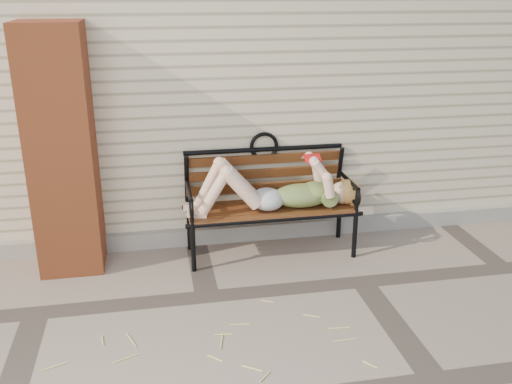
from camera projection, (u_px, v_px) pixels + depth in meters
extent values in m
plane|color=#76655B|center=(362.00, 282.00, 4.58)|extent=(80.00, 80.00, 0.00)
cube|color=beige|center=(281.00, 51.00, 6.84)|extent=(8.00, 4.00, 3.00)
cube|color=gray|center=(327.00, 226.00, 5.45)|extent=(8.00, 0.10, 0.15)
cube|color=#AA4D26|center=(62.00, 151.00, 4.53)|extent=(0.50, 0.50, 2.00)
cylinder|color=black|center=(193.00, 248.00, 4.69)|extent=(0.04, 0.04, 0.42)
cylinder|color=black|center=(189.00, 227.00, 5.08)|extent=(0.04, 0.04, 0.42)
cylinder|color=black|center=(355.00, 235.00, 4.93)|extent=(0.04, 0.04, 0.42)
cylinder|color=black|center=(339.00, 216.00, 5.32)|extent=(0.04, 0.04, 0.42)
cube|color=brown|center=(271.00, 208.00, 4.93)|extent=(1.43, 0.46, 0.03)
cylinder|color=black|center=(276.00, 220.00, 4.74)|extent=(1.51, 0.04, 0.04)
cylinder|color=black|center=(266.00, 202.00, 5.13)|extent=(1.51, 0.04, 0.04)
torus|color=black|center=(264.00, 146.00, 5.06)|extent=(0.26, 0.03, 0.26)
ellipsoid|color=#093741|center=(302.00, 195.00, 4.91)|extent=(0.51, 0.29, 0.20)
ellipsoid|color=#093741|center=(315.00, 191.00, 4.92)|extent=(0.25, 0.28, 0.15)
ellipsoid|color=#B8B8BD|center=(267.00, 199.00, 4.86)|extent=(0.28, 0.32, 0.18)
sphere|color=beige|center=(343.00, 193.00, 4.98)|extent=(0.21, 0.21, 0.21)
ellipsoid|color=tan|center=(348.00, 192.00, 4.98)|extent=(0.24, 0.24, 0.22)
cube|color=red|center=(312.00, 155.00, 4.80)|extent=(0.13, 0.02, 0.02)
cube|color=beige|center=(313.00, 159.00, 4.77)|extent=(0.13, 0.08, 0.05)
cube|color=beige|center=(310.00, 157.00, 4.85)|extent=(0.13, 0.08, 0.05)
cube|color=red|center=(313.00, 159.00, 4.77)|extent=(0.14, 0.09, 0.05)
cube|color=red|center=(310.00, 156.00, 4.85)|extent=(0.14, 0.09, 0.05)
cylinder|color=#E7D070|center=(60.00, 371.00, 3.51)|extent=(0.04, 0.17, 0.01)
cylinder|color=#E7D070|center=(132.00, 312.00, 4.15)|extent=(0.10, 0.06, 0.01)
cylinder|color=#E7D070|center=(204.00, 345.00, 3.77)|extent=(0.11, 0.03, 0.01)
cylinder|color=#E7D070|center=(138.00, 355.00, 3.67)|extent=(0.09, 0.08, 0.01)
cylinder|color=#E7D070|center=(169.00, 338.00, 3.84)|extent=(0.09, 0.12, 0.01)
cylinder|color=#E7D070|center=(273.00, 347.00, 3.74)|extent=(0.08, 0.04, 0.01)
cylinder|color=#E7D070|center=(296.00, 318.00, 4.07)|extent=(0.05, 0.08, 0.01)
cylinder|color=#E7D070|center=(278.00, 312.00, 4.15)|extent=(0.15, 0.04, 0.01)
cylinder|color=#E7D070|center=(302.00, 340.00, 3.82)|extent=(0.11, 0.14, 0.01)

